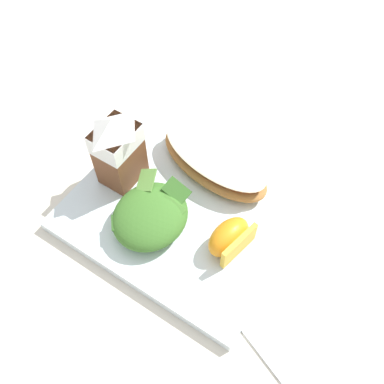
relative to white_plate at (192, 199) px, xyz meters
The scene contains 7 objects.
ground 0.01m from the white_plate, ahead, with size 3.00×3.00×0.00m, color beige.
white_plate is the anchor object (origin of this frame).
cheesy_pizza_bread 0.06m from the white_plate, ahead, with size 0.11×0.18×0.04m.
green_salad_pile 0.07m from the white_plate, 162.22° to the left, with size 0.10×0.09×0.04m.
milk_carton 0.12m from the white_plate, 102.74° to the left, with size 0.06×0.05×0.11m.
orange_wedge_front 0.09m from the white_plate, 115.07° to the right, with size 0.07×0.05×0.04m.
metal_fork 0.20m from the white_plate, 125.81° to the right, with size 0.09×0.18×0.01m.
Camera 1 is at (-0.26, -0.17, 0.48)m, focal length 39.37 mm.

